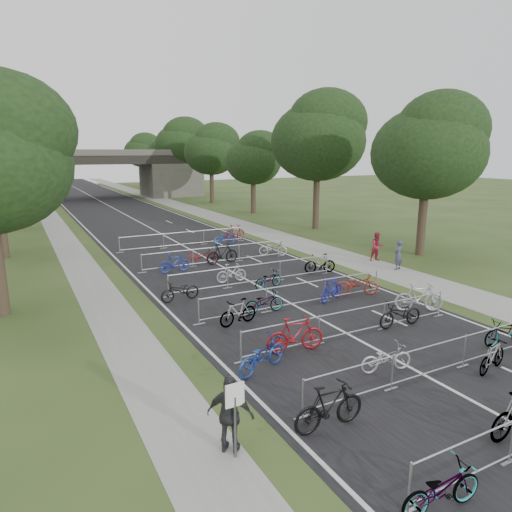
# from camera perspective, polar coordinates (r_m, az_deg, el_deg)

# --- Properties ---
(road) EXTENTS (11.00, 140.00, 0.01)m
(road) POSITION_cam_1_polar(r_m,az_deg,el_deg) (56.57, -17.00, 5.52)
(road) COLOR black
(road) RESTS_ON ground
(sidewalk_right) EXTENTS (3.00, 140.00, 0.01)m
(sidewalk_right) POSITION_cam_1_polar(r_m,az_deg,el_deg) (58.60, -9.28, 6.15)
(sidewalk_right) COLOR gray
(sidewalk_right) RESTS_ON ground
(sidewalk_left) EXTENTS (2.00, 140.00, 0.01)m
(sidewalk_left) POSITION_cam_1_polar(r_m,az_deg,el_deg) (55.65, -24.61, 4.80)
(sidewalk_left) COLOR gray
(sidewalk_left) RESTS_ON ground
(lane_markings) EXTENTS (0.12, 140.00, 0.00)m
(lane_markings) POSITION_cam_1_polar(r_m,az_deg,el_deg) (56.57, -17.00, 5.51)
(lane_markings) COLOR silver
(lane_markings) RESTS_ON ground
(overpass_bridge) EXTENTS (31.00, 8.00, 7.05)m
(overpass_bridge) POSITION_cam_1_polar(r_m,az_deg,el_deg) (71.03, -19.60, 9.59)
(overpass_bridge) COLOR #4F4E47
(overpass_bridge) RESTS_ON ground
(park_sign) EXTENTS (0.45, 0.06, 1.83)m
(park_sign) POSITION_cam_1_polar(r_m,az_deg,el_deg) (10.52, -2.66, -18.30)
(park_sign) COLOR #4C4C51
(park_sign) RESTS_ON ground
(tree_right_0) EXTENTS (7.17, 7.17, 10.93)m
(tree_right_0) POSITION_cam_1_polar(r_m,az_deg,el_deg) (31.73, 20.94, 12.44)
(tree_right_0) COLOR #33261C
(tree_right_0) RESTS_ON ground
(tree_right_1) EXTENTS (8.18, 8.18, 12.47)m
(tree_right_1) POSITION_cam_1_polar(r_m,az_deg,el_deg) (40.72, 7.95, 14.44)
(tree_right_1) COLOR #33261C
(tree_right_1) RESTS_ON ground
(tree_right_2) EXTENTS (6.16, 6.16, 9.39)m
(tree_right_2) POSITION_cam_1_polar(r_m,az_deg,el_deg) (50.95, -0.19, 12.03)
(tree_right_2) COLOR #33261C
(tree_right_2) RESTS_ON ground
(tree_left_3) EXTENTS (6.72, 6.72, 10.25)m
(tree_left_3) POSITION_cam_1_polar(r_m,az_deg,el_deg) (57.09, -29.32, 11.06)
(tree_left_3) COLOR #33261C
(tree_left_3) RESTS_ON ground
(tree_right_3) EXTENTS (7.17, 7.17, 10.93)m
(tree_right_3) POSITION_cam_1_polar(r_m,az_deg,el_deg) (61.81, -5.52, 13.03)
(tree_right_3) COLOR #33261C
(tree_right_3) RESTS_ON ground
(tree_left_4) EXTENTS (7.56, 7.56, 11.53)m
(tree_left_4) POSITION_cam_1_polar(r_m,az_deg,el_deg) (69.09, -29.26, 11.78)
(tree_left_4) COLOR #33261C
(tree_left_4) RESTS_ON ground
(tree_right_4) EXTENTS (8.18, 8.18, 12.47)m
(tree_right_4) POSITION_cam_1_polar(r_m,az_deg,el_deg) (73.05, -9.25, 13.66)
(tree_right_4) COLOR #33261C
(tree_right_4) RESTS_ON ground
(tree_left_5) EXTENTS (8.40, 8.40, 12.81)m
(tree_left_5) POSITION_cam_1_polar(r_m,az_deg,el_deg) (81.10, -29.21, 12.29)
(tree_left_5) COLOR #33261C
(tree_left_5) RESTS_ON ground
(tree_right_5) EXTENTS (6.16, 6.16, 9.39)m
(tree_right_5) POSITION_cam_1_polar(r_m,az_deg,el_deg) (84.49, -11.90, 12.10)
(tree_right_5) COLOR #33261C
(tree_right_5) RESTS_ON ground
(tree_left_6) EXTENTS (6.72, 6.72, 10.25)m
(tree_left_6) POSITION_cam_1_polar(r_m,az_deg,el_deg) (93.09, -29.01, 11.18)
(tree_left_6) COLOR #33261C
(tree_left_6) RESTS_ON ground
(tree_right_6) EXTENTS (7.17, 7.17, 10.93)m
(tree_right_6) POSITION_cam_1_polar(r_m,az_deg,el_deg) (96.06, -13.98, 12.65)
(tree_right_6) COLOR #33261C
(tree_right_6) RESTS_ON ground
(barrier_row_1) EXTENTS (9.70, 0.08, 1.10)m
(barrier_row_1) POSITION_cam_1_polar(r_m,az_deg,el_deg) (15.07, 20.93, -12.18)
(barrier_row_1) COLOR #AAADB3
(barrier_row_1) RESTS_ON ground
(barrier_row_2) EXTENTS (9.70, 0.08, 1.10)m
(barrier_row_2) POSITION_cam_1_polar(r_m,az_deg,el_deg) (17.41, 11.98, -8.15)
(barrier_row_2) COLOR #AAADB3
(barrier_row_2) RESTS_ON ground
(barrier_row_3) EXTENTS (9.70, 0.08, 1.10)m
(barrier_row_3) POSITION_cam_1_polar(r_m,az_deg,el_deg) (20.29, 5.10, -4.86)
(barrier_row_3) COLOR #AAADB3
(barrier_row_3) RESTS_ON ground
(barrier_row_4) EXTENTS (9.70, 0.08, 1.10)m
(barrier_row_4) POSITION_cam_1_polar(r_m,az_deg,el_deg) (23.60, -0.18, -2.26)
(barrier_row_4) COLOR #AAADB3
(barrier_row_4) RESTS_ON ground
(barrier_row_5) EXTENTS (9.70, 0.08, 1.10)m
(barrier_row_5) POSITION_cam_1_polar(r_m,az_deg,el_deg) (27.99, -4.95, 0.11)
(barrier_row_5) COLOR #AAADB3
(barrier_row_5) RESTS_ON ground
(barrier_row_6) EXTENTS (9.70, 0.08, 1.10)m
(barrier_row_6) POSITION_cam_1_polar(r_m,az_deg,el_deg) (33.49, -8.98, 2.12)
(barrier_row_6) COLOR #AAADB3
(barrier_row_6) RESTS_ON ground
(bike_0) EXTENTS (1.90, 0.82, 0.97)m
(bike_0) POSITION_cam_1_polar(r_m,az_deg,el_deg) (10.31, 22.15, -25.38)
(bike_0) COLOR #AAADB3
(bike_0) RESTS_ON ground
(bike_4) EXTENTS (2.03, 0.61, 1.21)m
(bike_4) POSITION_cam_1_polar(r_m,az_deg,el_deg) (11.91, 9.14, -18.15)
(bike_4) COLOR black
(bike_4) RESTS_ON ground
(bike_5) EXTENTS (1.81, 0.95, 0.91)m
(bike_5) POSITION_cam_1_polar(r_m,az_deg,el_deg) (15.09, 15.95, -12.16)
(bike_5) COLOR #A8A6AE
(bike_5) RESTS_ON ground
(bike_6) EXTENTS (1.72, 0.80, 0.99)m
(bike_6) POSITION_cam_1_polar(r_m,az_deg,el_deg) (16.26, 27.45, -11.12)
(bike_6) COLOR #AAADB3
(bike_6) RESTS_ON ground
(bike_7) EXTENTS (1.96, 0.89, 0.99)m
(bike_7) POSITION_cam_1_polar(r_m,az_deg,el_deg) (18.59, 28.79, -8.32)
(bike_7) COLOR #AAADB3
(bike_7) RESTS_ON ground
(bike_8) EXTENTS (2.18, 1.39, 1.08)m
(bike_8) POSITION_cam_1_polar(r_m,az_deg,el_deg) (14.51, 0.70, -12.29)
(bike_8) COLOR navy
(bike_8) RESTS_ON ground
(bike_9) EXTENTS (2.16, 0.94, 1.25)m
(bike_9) POSITION_cam_1_polar(r_m,az_deg,el_deg) (15.81, 4.91, -9.80)
(bike_9) COLOR maroon
(bike_9) RESTS_ON ground
(bike_10) EXTENTS (2.03, 0.80, 1.05)m
(bike_10) POSITION_cam_1_polar(r_m,az_deg,el_deg) (18.82, 17.63, -6.95)
(bike_10) COLOR black
(bike_10) RESTS_ON ground
(bike_11) EXTENTS (2.11, 1.51, 1.25)m
(bike_11) POSITION_cam_1_polar(r_m,az_deg,el_deg) (20.81, 19.71, -4.91)
(bike_11) COLOR #A4A5AB
(bike_11) RESTS_ON ground
(bike_12) EXTENTS (1.80, 0.78, 1.04)m
(bike_12) POSITION_cam_1_polar(r_m,az_deg,el_deg) (18.16, -2.25, -7.06)
(bike_12) COLOR #AAADB3
(bike_12) RESTS_ON ground
(bike_13) EXTENTS (1.81, 0.71, 0.94)m
(bike_13) POSITION_cam_1_polar(r_m,az_deg,el_deg) (19.50, 1.03, -5.79)
(bike_13) COLOR #AAADB3
(bike_13) RESTS_ON ground
(bike_14) EXTENTS (1.89, 1.20, 1.10)m
(bike_14) POSITION_cam_1_polar(r_m,az_deg,el_deg) (21.28, 9.42, -4.12)
(bike_14) COLOR navy
(bike_14) RESTS_ON ground
(bike_15) EXTENTS (2.12, 1.53, 1.06)m
(bike_15) POSITION_cam_1_polar(r_m,az_deg,el_deg) (22.41, 12.55, -3.45)
(bike_15) COLOR #A02917
(bike_15) RESTS_ON ground
(bike_16) EXTENTS (1.90, 0.80, 0.97)m
(bike_16) POSITION_cam_1_polar(r_m,az_deg,el_deg) (21.27, -9.46, -4.32)
(bike_16) COLOR black
(bike_16) RESTS_ON ground
(bike_17) EXTENTS (1.69, 0.56, 1.00)m
(bike_17) POSITION_cam_1_polar(r_m,az_deg,el_deg) (23.99, -3.08, -2.14)
(bike_17) COLOR #A2A4AA
(bike_17) RESTS_ON ground
(bike_18) EXTENTS (1.78, 0.94, 0.89)m
(bike_18) POSITION_cam_1_polar(r_m,az_deg,el_deg) (22.99, 1.54, -2.94)
(bike_18) COLOR #AAADB3
(bike_18) RESTS_ON ground
(bike_19) EXTENTS (1.92, 0.95, 1.11)m
(bike_19) POSITION_cam_1_polar(r_m,az_deg,el_deg) (26.00, 7.99, -0.94)
(bike_19) COLOR #AAADB3
(bike_19) RESTS_ON ground
(bike_20) EXTENTS (1.79, 0.51, 1.08)m
(bike_20) POSITION_cam_1_polar(r_m,az_deg,el_deg) (26.35, -10.15, -0.87)
(bike_20) COLOR navy
(bike_20) RESTS_ON ground
(bike_21) EXTENTS (1.92, 1.03, 0.96)m
(bike_21) POSITION_cam_1_polar(r_m,az_deg,el_deg) (28.08, -6.83, -0.03)
(bike_21) COLOR maroon
(bike_21) RESTS_ON ground
(bike_22) EXTENTS (2.09, 0.67, 1.24)m
(bike_22) POSITION_cam_1_polar(r_m,az_deg,el_deg) (28.00, -4.24, 0.29)
(bike_22) COLOR black
(bike_22) RESTS_ON ground
(bike_23) EXTENTS (1.93, 1.49, 0.98)m
(bike_23) POSITION_cam_1_polar(r_m,az_deg,el_deg) (30.18, 2.14, 0.97)
(bike_23) COLOR #B7B8C0
(bike_23) RESTS_ON ground
(bike_26) EXTENTS (2.23, 1.39, 1.11)m
(bike_26) POSITION_cam_1_polar(r_m,az_deg,el_deg) (33.69, -3.96, 2.32)
(bike_26) COLOR #1A4192
(bike_26) RESTS_ON ground
(bike_27) EXTENTS (2.06, 1.05, 1.19)m
(bike_27) POSITION_cam_1_polar(r_m,az_deg,el_deg) (35.54, -2.70, 2.96)
(bike_27) COLOR maroon
(bike_27) RESTS_ON ground
(pedestrian_a) EXTENTS (0.73, 0.59, 1.75)m
(pedestrian_a) POSITION_cam_1_polar(r_m,az_deg,el_deg) (27.68, 17.34, 0.12)
(pedestrian_a) COLOR #373953
(pedestrian_a) RESTS_ON ground
(pedestrian_b) EXTENTS (0.98, 0.82, 1.80)m
(pedestrian_b) POSITION_cam_1_polar(r_m,az_deg,el_deg) (29.54, 14.90, 1.10)
(pedestrian_b) COLOR maroon
(pedestrian_b) RESTS_ON ground
(pedestrian_c) EXTENTS (1.13, 1.04, 1.85)m
(pedestrian_c) POSITION_cam_1_polar(r_m,az_deg,el_deg) (10.89, -3.22, -19.23)
(pedestrian_c) COLOR #2B2C2E
(pedestrian_c) RESTS_ON ground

